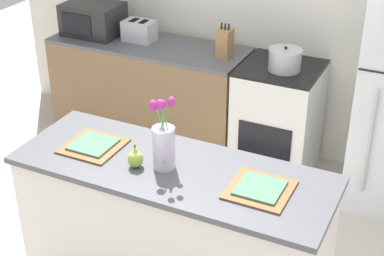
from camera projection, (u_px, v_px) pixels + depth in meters
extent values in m
cube|color=silver|center=(173.00, 235.00, 3.45)|extent=(1.76, 0.62, 0.87)
cube|color=#4C4C51|center=(172.00, 169.00, 3.23)|extent=(1.80, 0.66, 0.03)
cube|color=brown|center=(150.00, 95.00, 5.11)|extent=(1.68, 0.60, 0.89)
cube|color=#515156|center=(148.00, 45.00, 4.89)|extent=(1.68, 0.60, 0.03)
cube|color=silver|center=(277.00, 122.00, 4.67)|extent=(0.60, 0.60, 0.90)
cube|color=black|center=(282.00, 68.00, 4.45)|extent=(0.60, 0.60, 0.02)
cube|color=black|center=(264.00, 143.00, 4.44)|extent=(0.42, 0.01, 0.29)
cylinder|color=#B2B5B7|center=(369.00, 143.00, 4.02)|extent=(0.02, 0.02, 0.79)
cylinder|color=silver|center=(164.00, 148.00, 3.16)|extent=(0.12, 0.12, 0.24)
cylinder|color=#569E4C|center=(168.00, 132.00, 3.09)|extent=(0.06, 0.02, 0.33)
ellipsoid|color=#B22889|center=(171.00, 102.00, 2.99)|extent=(0.04, 0.04, 0.06)
cylinder|color=#569E4C|center=(165.00, 132.00, 3.13)|extent=(0.04, 0.11, 0.29)
ellipsoid|color=#B22889|center=(172.00, 101.00, 3.08)|extent=(0.03, 0.03, 0.05)
cylinder|color=#569E4C|center=(163.00, 133.00, 3.14)|extent=(0.07, 0.06, 0.27)
ellipsoid|color=#B22889|center=(159.00, 104.00, 3.10)|extent=(0.04, 0.04, 0.06)
cylinder|color=#569E4C|center=(160.00, 134.00, 3.12)|extent=(0.06, 0.04, 0.29)
ellipsoid|color=#B22889|center=(153.00, 106.00, 3.04)|extent=(0.04, 0.04, 0.07)
cylinder|color=#569E4C|center=(163.00, 134.00, 3.08)|extent=(0.03, 0.06, 0.33)
ellipsoid|color=#B22889|center=(163.00, 105.00, 2.97)|extent=(0.04, 0.04, 0.06)
ellipsoid|color=#9EBC47|center=(136.00, 159.00, 3.20)|extent=(0.09, 0.09, 0.10)
cone|color=#9EBC47|center=(135.00, 150.00, 3.17)|extent=(0.05, 0.05, 0.04)
cylinder|color=brown|center=(135.00, 146.00, 3.16)|extent=(0.01, 0.01, 0.02)
cube|color=brown|center=(93.00, 146.00, 3.41)|extent=(0.32, 0.32, 0.01)
cube|color=#477056|center=(93.00, 144.00, 3.40)|extent=(0.23, 0.23, 0.01)
cube|color=brown|center=(260.00, 190.00, 3.02)|extent=(0.32, 0.32, 0.01)
cube|color=#477056|center=(260.00, 188.00, 3.01)|extent=(0.23, 0.23, 0.01)
cube|color=#B7BABC|center=(139.00, 31.00, 4.91)|extent=(0.26, 0.18, 0.17)
cube|color=black|center=(134.00, 20.00, 4.89)|extent=(0.05, 0.11, 0.01)
cube|color=black|center=(144.00, 22.00, 4.85)|extent=(0.05, 0.11, 0.01)
cube|color=black|center=(125.00, 25.00, 4.95)|extent=(0.02, 0.02, 0.02)
cylinder|color=#B2B5B7|center=(285.00, 61.00, 4.35)|extent=(0.24, 0.24, 0.15)
cylinder|color=#B2B5B7|center=(286.00, 50.00, 4.32)|extent=(0.25, 0.25, 0.01)
sphere|color=black|center=(286.00, 48.00, 4.31)|extent=(0.02, 0.02, 0.02)
cube|color=black|center=(93.00, 19.00, 5.03)|extent=(0.48, 0.36, 0.27)
cube|color=black|center=(76.00, 24.00, 4.90)|extent=(0.29, 0.01, 0.18)
cube|color=#A37547|center=(225.00, 43.00, 4.58)|extent=(0.10, 0.14, 0.22)
cylinder|color=black|center=(222.00, 26.00, 4.52)|extent=(0.01, 0.01, 0.05)
cylinder|color=black|center=(225.00, 27.00, 4.51)|extent=(0.01, 0.01, 0.05)
cylinder|color=black|center=(229.00, 27.00, 4.50)|extent=(0.01, 0.01, 0.05)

